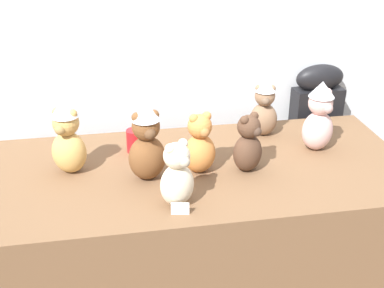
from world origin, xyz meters
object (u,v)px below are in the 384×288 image
at_px(instrument_case, 312,146).
at_px(teddy_bear_honey, 67,138).
at_px(teddy_bear_cocoa, 248,145).
at_px(teddy_bear_mocha, 264,108).
at_px(teddy_bear_cream, 177,176).
at_px(teddy_bear_chestnut, 147,142).
at_px(teddy_bear_ginger, 200,145).
at_px(teddy_bear_blush, 319,117).
at_px(party_cup_red, 135,141).
at_px(display_table, 192,236).

relative_size(instrument_case, teddy_bear_honey, 2.97).
bearing_deg(instrument_case, teddy_bear_cocoa, -136.40).
relative_size(instrument_case, teddy_bear_mocha, 3.36).
bearing_deg(teddy_bear_cream, teddy_bear_chestnut, 80.69).
bearing_deg(teddy_bear_ginger, instrument_case, 21.97).
xyz_separation_m(teddy_bear_ginger, teddy_bear_cream, (-0.13, -0.24, -0.00)).
xyz_separation_m(teddy_bear_blush, teddy_bear_honey, (-1.15, -0.02, -0.00)).
bearing_deg(teddy_bear_cream, party_cup_red, 72.52).
relative_size(display_table, party_cup_red, 17.91).
xyz_separation_m(teddy_bear_mocha, teddy_bear_chestnut, (-0.62, -0.34, 0.03)).
xyz_separation_m(teddy_bear_blush, teddy_bear_chestnut, (-0.82, -0.14, 0.01)).
xyz_separation_m(instrument_case, teddy_bear_blush, (-0.20, -0.48, 0.41)).
bearing_deg(teddy_bear_chestnut, teddy_bear_mocha, 16.26).
bearing_deg(party_cup_red, teddy_bear_cocoa, -29.36).
xyz_separation_m(teddy_bear_ginger, party_cup_red, (-0.26, 0.24, -0.07)).
bearing_deg(teddy_bear_blush, display_table, 167.50).
relative_size(teddy_bear_ginger, teddy_bear_honey, 0.82).
height_order(teddy_bear_blush, teddy_bear_cocoa, teddy_bear_blush).
relative_size(teddy_bear_ginger, teddy_bear_blush, 0.82).
bearing_deg(teddy_bear_cream, display_table, 36.48).
bearing_deg(teddy_bear_blush, instrument_case, 46.60).
height_order(teddy_bear_blush, party_cup_red, teddy_bear_blush).
distance_m(teddy_bear_blush, party_cup_red, 0.87).
distance_m(teddy_bear_mocha, party_cup_red, 0.66).
bearing_deg(teddy_bear_cocoa, display_table, 132.52).
distance_m(instrument_case, teddy_bear_blush, 0.66).
xyz_separation_m(instrument_case, teddy_bear_honey, (-1.35, -0.51, 0.41)).
bearing_deg(instrument_case, teddy_bear_mocha, -148.52).
height_order(teddy_bear_cocoa, teddy_bear_chestnut, teddy_bear_chestnut).
relative_size(teddy_bear_chestnut, teddy_bear_cream, 1.28).
height_order(teddy_bear_ginger, teddy_bear_cream, teddy_bear_ginger).
bearing_deg(instrument_case, teddy_bear_ginger, -146.15).
distance_m(display_table, party_cup_red, 0.53).
bearing_deg(teddy_bear_chestnut, teddy_bear_ginger, -7.63).
bearing_deg(party_cup_red, teddy_bear_ginger, -42.61).
bearing_deg(teddy_bear_mocha, teddy_bear_blush, -31.28).
bearing_deg(display_table, teddy_bear_chestnut, -164.98).
height_order(display_table, instrument_case, instrument_case).
bearing_deg(teddy_bear_ginger, teddy_bear_cocoa, -21.64).
distance_m(teddy_bear_ginger, teddy_bear_cream, 0.28).
xyz_separation_m(teddy_bear_mocha, teddy_bear_honey, (-0.94, -0.22, 0.02)).
xyz_separation_m(display_table, party_cup_red, (-0.24, 0.21, 0.43)).
bearing_deg(teddy_bear_honey, party_cup_red, 52.85).
height_order(instrument_case, teddy_bear_blush, teddy_bear_blush).
bearing_deg(party_cup_red, teddy_bear_mocha, 6.73).
relative_size(teddy_bear_blush, teddy_bear_cream, 1.24).
height_order(teddy_bear_mocha, party_cup_red, teddy_bear_mocha).
bearing_deg(display_table, teddy_bear_blush, 8.04).
height_order(display_table, teddy_bear_cream, teddy_bear_cream).
height_order(teddy_bear_blush, teddy_bear_chestnut, teddy_bear_chestnut).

